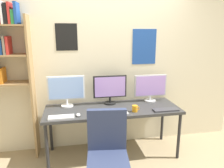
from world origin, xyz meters
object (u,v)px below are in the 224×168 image
at_px(monitor_center, 110,88).
at_px(keyboard_right, 166,110).
at_px(desk, 113,112).
at_px(office_chair, 108,163).
at_px(keyboard_center, 116,113).
at_px(monitor_right, 150,87).
at_px(computer_mouse, 78,115).
at_px(coffee_mug, 135,109).
at_px(keyboard_left, 61,117).
at_px(monitor_left, 66,90).

height_order(monitor_center, keyboard_right, monitor_center).
bearing_deg(desk, monitor_center, 90.00).
relative_size(desk, office_chair, 1.96).
bearing_deg(keyboard_center, desk, 90.00).
bearing_deg(monitor_right, keyboard_center, -145.80).
distance_m(keyboard_right, computer_mouse, 1.22).
distance_m(desk, monitor_center, 0.37).
relative_size(keyboard_right, computer_mouse, 3.78).
bearing_deg(computer_mouse, office_chair, -65.00).
xyz_separation_m(monitor_center, keyboard_center, (0.00, -0.44, -0.23)).
bearing_deg(coffee_mug, monitor_right, 47.50).
height_order(office_chair, keyboard_left, office_chair).
height_order(monitor_left, keyboard_right, monitor_left).
xyz_separation_m(desk, computer_mouse, (-0.50, -0.21, 0.07)).
bearing_deg(keyboard_center, computer_mouse, 177.16).
bearing_deg(keyboard_left, coffee_mug, 2.06).
bearing_deg(computer_mouse, monitor_right, 19.89).
bearing_deg(monitor_right, keyboard_right, -81.01).
bearing_deg(monitor_right, office_chair, -130.08).
height_order(monitor_right, keyboard_left, monitor_right).
xyz_separation_m(office_chair, keyboard_left, (-0.50, 0.59, 0.35)).
bearing_deg(monitor_left, desk, -18.07).
xyz_separation_m(monitor_left, keyboard_center, (0.65, -0.44, -0.25)).
distance_m(monitor_right, computer_mouse, 1.25).
bearing_deg(office_chair, monitor_right, 49.92).
height_order(monitor_right, computer_mouse, monitor_right).
bearing_deg(keyboard_left, computer_mouse, 6.53).
bearing_deg(keyboard_right, desk, 162.30).
height_order(monitor_left, monitor_center, monitor_left).
distance_m(desk, keyboard_center, 0.24).
bearing_deg(desk, coffee_mug, -34.89).
distance_m(office_chair, monitor_center, 1.20).
bearing_deg(coffee_mug, computer_mouse, -179.20).
distance_m(office_chair, keyboard_left, 0.85).
xyz_separation_m(keyboard_center, keyboard_right, (0.72, 0.00, 0.00)).
xyz_separation_m(monitor_left, keyboard_left, (-0.07, -0.44, -0.25)).
height_order(monitor_center, monitor_right, monitor_center).
bearing_deg(desk, keyboard_center, -90.00).
xyz_separation_m(monitor_right, keyboard_center, (-0.65, -0.44, -0.22)).
relative_size(office_chair, monitor_center, 1.94).
relative_size(desk, monitor_right, 3.71).
distance_m(keyboard_center, keyboard_right, 0.72).
distance_m(keyboard_right, coffee_mug, 0.45).
distance_m(desk, keyboard_right, 0.76).
bearing_deg(keyboard_left, desk, 17.70).
bearing_deg(keyboard_center, monitor_left, 145.80).
bearing_deg(keyboard_center, office_chair, -110.22).
xyz_separation_m(desk, coffee_mug, (0.28, -0.19, 0.10)).
height_order(monitor_center, coffee_mug, monitor_center).
bearing_deg(monitor_left, keyboard_right, -17.87).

